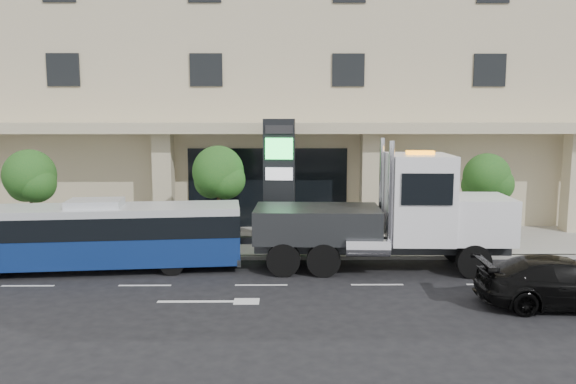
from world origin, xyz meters
name	(u,v)px	position (x,y,z in m)	size (l,w,h in m)	color
ground	(263,273)	(0.00, 0.00, 0.00)	(120.00, 120.00, 0.00)	black
sidewalk	(266,241)	(0.00, 5.00, 0.07)	(120.00, 6.00, 0.15)	gray
curb	(264,257)	(0.00, 2.00, 0.07)	(120.00, 0.30, 0.15)	gray
convention_center	(270,47)	(0.00, 15.42, 9.97)	(60.00, 17.60, 20.00)	beige
tree_left	(30,179)	(-9.97, 3.59, 3.11)	(2.27, 2.20, 4.22)	#422B19
tree_mid	(219,175)	(-1.97, 3.59, 3.26)	(2.28, 2.20, 4.38)	#422B19
tree_right	(487,180)	(9.53, 3.59, 3.04)	(2.10, 2.00, 4.04)	#422B19
city_bus	(96,235)	(-6.22, 0.42, 1.38)	(10.84, 3.29, 2.70)	black
tow_truck	(393,216)	(4.89, 0.57, 2.02)	(10.82, 3.07, 4.92)	#2D3033
black_sedan	(564,283)	(9.30, -3.78, 0.76)	(2.12, 5.22, 1.51)	black
signage_pylon	(279,180)	(0.59, 4.36, 2.95)	(1.41, 0.63, 5.50)	black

